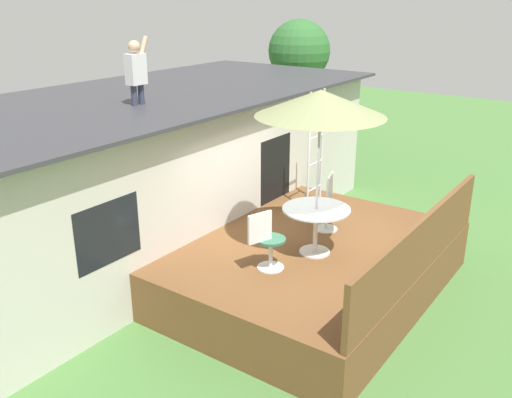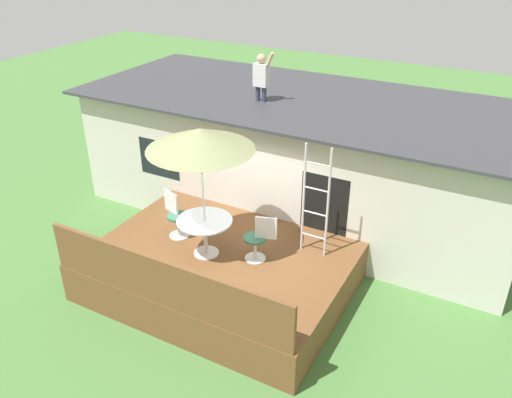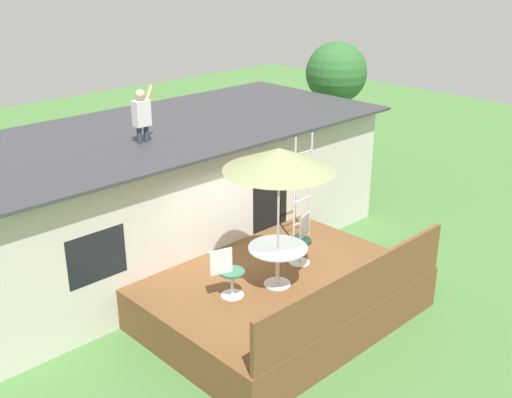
{
  "view_description": "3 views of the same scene",
  "coord_description": "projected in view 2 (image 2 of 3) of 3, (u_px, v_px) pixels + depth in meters",
  "views": [
    {
      "loc": [
        -7.17,
        -4.05,
        4.62
      ],
      "look_at": [
        0.05,
        1.09,
        1.32
      ],
      "focal_mm": 39.01,
      "sensor_mm": 36.0,
      "label": 1
    },
    {
      "loc": [
        4.54,
        -7.03,
        6.43
      ],
      "look_at": [
        0.12,
        1.11,
        1.44
      ],
      "focal_mm": 36.36,
      "sensor_mm": 36.0,
      "label": 2
    },
    {
      "loc": [
        -7.19,
        -6.95,
        6.29
      ],
      "look_at": [
        0.31,
        0.88,
        1.98
      ],
      "focal_mm": 43.38,
      "sensor_mm": 36.0,
      "label": 3
    }
  ],
  "objects": [
    {
      "name": "ground_plane",
      "position": [
        224.0,
        284.0,
        10.39
      ],
      "size": [
        40.0,
        40.0,
        0.0
      ],
      "primitive_type": "plane",
      "color": "#477538"
    },
    {
      "name": "house",
      "position": [
        301.0,
        155.0,
        12.5
      ],
      "size": [
        10.5,
        4.5,
        2.85
      ],
      "color": "beige",
      "rests_on": "ground"
    },
    {
      "name": "deck",
      "position": [
        224.0,
        268.0,
        10.2
      ],
      "size": [
        4.81,
        3.74,
        0.8
      ],
      "primitive_type": "cube",
      "color": "brown",
      "rests_on": "ground"
    },
    {
      "name": "deck_railing",
      "position": [
        163.0,
        283.0,
        8.39
      ],
      "size": [
        4.71,
        0.08,
        0.9
      ],
      "primitive_type": "cube",
      "color": "brown",
      "rests_on": "deck"
    },
    {
      "name": "patio_table",
      "position": [
        205.0,
        227.0,
        9.65
      ],
      "size": [
        1.04,
        1.04,
        0.74
      ],
      "color": "silver",
      "rests_on": "deck"
    },
    {
      "name": "patio_umbrella",
      "position": [
        200.0,
        139.0,
        8.81
      ],
      "size": [
        1.9,
        1.9,
        2.54
      ],
      "color": "silver",
      "rests_on": "deck"
    },
    {
      "name": "step_ladder",
      "position": [
        316.0,
        201.0,
        9.46
      ],
      "size": [
        0.52,
        0.04,
        2.2
      ],
      "color": "silver",
      "rests_on": "deck"
    },
    {
      "name": "person_figure",
      "position": [
        262.0,
        74.0,
        11.34
      ],
      "size": [
        0.47,
        0.2,
        1.11
      ],
      "color": "#33384C",
      "rests_on": "house"
    },
    {
      "name": "patio_chair_left",
      "position": [
        176.0,
        215.0,
        10.31
      ],
      "size": [
        0.61,
        0.44,
        0.92
      ],
      "rotation": [
        0.0,
        0.0,
        -0.32
      ],
      "color": "silver",
      "rests_on": "deck"
    },
    {
      "name": "patio_chair_right",
      "position": [
        259.0,
        239.0,
        9.55
      ],
      "size": [
        0.61,
        0.44,
        0.92
      ],
      "rotation": [
        0.0,
        0.0,
        -2.82
      ],
      "color": "silver",
      "rests_on": "deck"
    }
  ]
}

